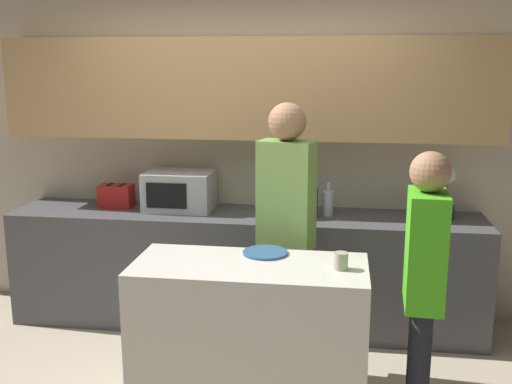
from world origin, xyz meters
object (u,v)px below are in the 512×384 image
(toaster, at_px, (116,196))
(bottle_2, at_px, (328,203))
(potted_plant, at_px, (446,192))
(microwave, at_px, (180,191))
(bottle_1, at_px, (313,202))
(cup_0, at_px, (341,261))
(person_left, at_px, (424,275))
(plate_on_island, at_px, (265,253))
(bottle_0, at_px, (298,206))
(person_center, at_px, (286,216))

(toaster, xyz_separation_m, bottle_2, (1.67, -0.03, 0.01))
(potted_plant, distance_m, bottle_2, 0.86)
(microwave, xyz_separation_m, bottle_2, (1.15, -0.03, -0.05))
(bottle_1, height_order, cup_0, bottle_1)
(microwave, xyz_separation_m, person_left, (1.69, -1.39, -0.10))
(microwave, relative_size, bottle_2, 2.02)
(microwave, distance_m, bottle_1, 1.05)
(plate_on_island, height_order, cup_0, cup_0)
(plate_on_island, relative_size, cup_0, 2.78)
(plate_on_island, bearing_deg, bottle_0, 83.49)
(bottle_0, xyz_separation_m, person_center, (-0.03, -0.63, 0.09))
(microwave, height_order, bottle_2, microwave)
(microwave, bearing_deg, person_left, -39.45)
(bottle_1, bearing_deg, cup_0, -80.41)
(microwave, distance_m, person_left, 2.19)
(microwave, bearing_deg, person_center, -41.15)
(toaster, bearing_deg, bottle_2, -0.94)
(bottle_2, relative_size, person_left, 0.16)
(person_left, bearing_deg, bottle_2, 24.30)
(plate_on_island, distance_m, person_center, 0.39)
(bottle_2, height_order, cup_0, bottle_2)
(potted_plant, xyz_separation_m, person_center, (-1.10, -0.80, -0.01))
(microwave, height_order, person_left, person_left)
(bottle_0, bearing_deg, person_left, -58.48)
(bottle_1, bearing_deg, potted_plant, 5.30)
(toaster, distance_m, bottle_0, 1.47)
(toaster, relative_size, potted_plant, 0.66)
(microwave, distance_m, potted_plant, 2.01)
(toaster, distance_m, person_center, 1.64)
(cup_0, bearing_deg, bottle_1, 99.59)
(microwave, height_order, bottle_1, bottle_1)
(potted_plant, xyz_separation_m, cup_0, (-0.75, -1.36, -0.10))
(potted_plant, bearing_deg, bottle_0, -171.15)
(person_center, bearing_deg, potted_plant, -128.81)
(cup_0, relative_size, person_center, 0.05)
(potted_plant, height_order, bottle_0, potted_plant)
(bottle_2, bearing_deg, person_center, -107.52)
(bottle_0, distance_m, person_center, 0.64)
(microwave, relative_size, potted_plant, 1.32)
(potted_plant, relative_size, person_left, 0.25)
(microwave, bearing_deg, bottle_0, -10.02)
(potted_plant, relative_size, bottle_0, 1.54)
(bottle_2, xyz_separation_m, person_center, (-0.24, -0.77, 0.09))
(person_center, bearing_deg, cup_0, 136.82)
(plate_on_island, bearing_deg, microwave, 125.47)
(potted_plant, bearing_deg, bottle_2, -178.17)
(toaster, bearing_deg, person_center, -29.13)
(bottle_2, xyz_separation_m, plate_on_island, (-0.33, -1.13, -0.04))
(cup_0, bearing_deg, toaster, 142.53)
(bottle_2, bearing_deg, cup_0, -85.54)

